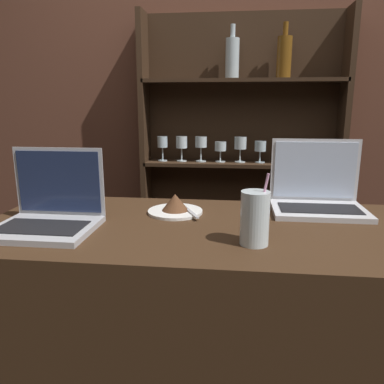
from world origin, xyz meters
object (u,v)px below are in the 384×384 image
(cake_plate, at_px, (175,206))
(laptop_far, at_px, (317,195))
(water_glass, at_px, (255,218))
(laptop_near, at_px, (49,212))

(cake_plate, bearing_deg, laptop_far, 11.31)
(laptop_far, height_order, cake_plate, laptop_far)
(laptop_far, distance_m, water_glass, 0.44)
(laptop_near, distance_m, laptop_far, 0.92)
(laptop_far, xyz_separation_m, cake_plate, (-0.50, -0.10, -0.03))
(laptop_near, relative_size, cake_plate, 1.55)
(laptop_near, distance_m, cake_plate, 0.42)
(laptop_far, height_order, water_glass, laptop_far)
(laptop_near, bearing_deg, cake_plate, 28.76)
(laptop_near, relative_size, laptop_far, 0.93)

